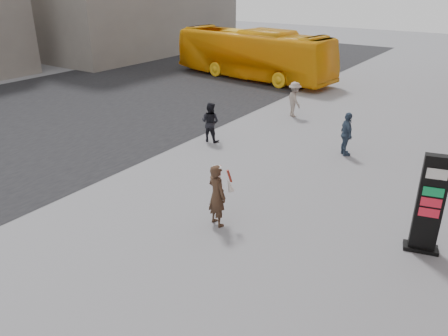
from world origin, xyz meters
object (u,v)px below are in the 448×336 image
Objects in this scene: info_pylon at (430,205)px; woman at (217,194)px; bus at (253,54)px; pedestrian_a at (210,122)px; pedestrian_c at (347,134)px; pedestrian_b at (294,99)px.

info_pylon is 5.12m from woman.
woman is at bearing -173.62° from info_pylon.
woman is 18.66m from bus.
info_pylon is 1.56× the size of pedestrian_a.
woman is 6.83m from pedestrian_c.
bus is 8.79m from pedestrian_b.
pedestrian_b is at bearing -129.09° from bus.
pedestrian_c is (3.77, -3.39, -0.01)m from pedestrian_b.
info_pylon is 1.52× the size of pedestrian_c.
woman reaches higher than pedestrian_c.
pedestrian_b is at bearing 9.34° from pedestrian_c.
bus reaches higher than pedestrian_c.
pedestrian_a is at bearing 69.07° from pedestrian_c.
bus is 6.80× the size of pedestrian_b.
pedestrian_b is (-2.73, 10.14, -0.06)m from woman.
pedestrian_c is at bearing -127.64° from bus.
pedestrian_a is (-8.77, 3.34, -0.44)m from info_pylon.
pedestrian_c is (1.03, 6.76, -0.07)m from woman.
bus is at bearing -4.70° from pedestrian_b.
woman is 6.51m from pedestrian_a.
woman reaches higher than pedestrian_b.
pedestrian_b is 5.06m from pedestrian_c.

